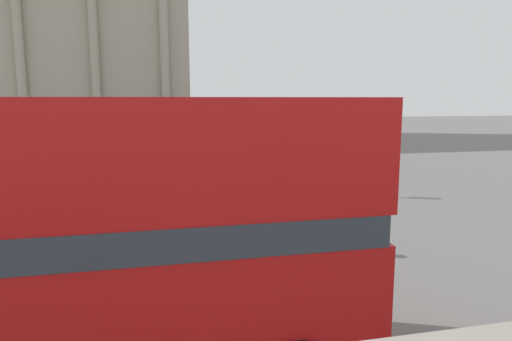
# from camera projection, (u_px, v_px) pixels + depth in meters

# --- Properties ---
(double_decker_bus) EXTENTS (10.19, 2.70, 4.30)m
(double_decker_bus) POSITION_uv_depth(u_px,v_px,m) (20.00, 236.00, 6.36)
(double_decker_bus) COLOR black
(double_decker_bus) RESTS_ON ground_plane
(plaza_building_left) EXTENTS (26.45, 15.81, 25.67)m
(plaza_building_left) POSITION_uv_depth(u_px,v_px,m) (68.00, 23.00, 51.58)
(plaza_building_left) COLOR #A39984
(plaza_building_left) RESTS_ON ground_plane
(traffic_light_near) EXTENTS (0.42, 0.24, 3.80)m
(traffic_light_near) POSITION_uv_depth(u_px,v_px,m) (182.00, 162.00, 13.20)
(traffic_light_near) COLOR black
(traffic_light_near) RESTS_ON ground_plane
(traffic_light_mid) EXTENTS (0.42, 0.24, 3.99)m
(traffic_light_mid) POSITION_uv_depth(u_px,v_px,m) (288.00, 137.00, 20.49)
(traffic_light_mid) COLOR black
(traffic_light_mid) RESTS_ON ground_plane
(car_silver) EXTENTS (4.20, 1.93, 1.35)m
(car_silver) POSITION_uv_depth(u_px,v_px,m) (171.00, 178.00, 20.98)
(car_silver) COLOR black
(car_silver) RESTS_ON ground_plane
(car_maroon) EXTENTS (4.20, 1.93, 1.35)m
(car_maroon) POSITION_uv_depth(u_px,v_px,m) (150.00, 155.00, 29.55)
(car_maroon) COLOR black
(car_maroon) RESTS_ON ground_plane
(pedestrian_blue) EXTENTS (0.32, 0.32, 1.78)m
(pedestrian_blue) POSITION_uv_depth(u_px,v_px,m) (284.00, 148.00, 30.48)
(pedestrian_blue) COLOR #282B33
(pedestrian_blue) RESTS_ON ground_plane
(pedestrian_olive) EXTENTS (0.32, 0.32, 1.72)m
(pedestrian_olive) POSITION_uv_depth(u_px,v_px,m) (304.00, 163.00, 23.55)
(pedestrian_olive) COLOR #282B33
(pedestrian_olive) RESTS_ON ground_plane
(pedestrian_grey) EXTENTS (0.32, 0.32, 1.78)m
(pedestrian_grey) POSITION_uv_depth(u_px,v_px,m) (132.00, 147.00, 31.06)
(pedestrian_grey) COLOR #282B33
(pedestrian_grey) RESTS_ON ground_plane
(pedestrian_black) EXTENTS (0.32, 0.32, 1.79)m
(pedestrian_black) POSITION_uv_depth(u_px,v_px,m) (169.00, 167.00, 22.12)
(pedestrian_black) COLOR #282B33
(pedestrian_black) RESTS_ON ground_plane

